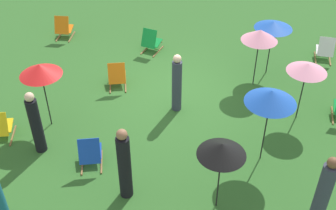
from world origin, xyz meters
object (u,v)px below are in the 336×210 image
Objects in this scene: umbrella_1 at (222,149)px; umbrella_2 at (274,25)px; deckchair_0 at (151,41)px; deckchair_2 at (117,76)px; umbrella_5 at (40,70)px; person_4 at (36,124)px; umbrella_0 at (271,97)px; umbrella_3 at (307,68)px; deckchair_7 at (90,153)px; deckchair_8 at (64,28)px; person_0 at (177,84)px; umbrella_4 at (260,35)px; deckchair_5 at (325,50)px; person_2 at (124,165)px; deckchair_3 at (0,127)px; person_3 at (322,196)px.

umbrella_2 is at bearing -100.97° from umbrella_1.
deckchair_0 and deckchair_2 have the same top height.
person_4 is (-0.14, 0.95, -0.85)m from umbrella_5.
umbrella_2 is (-0.15, -3.80, -0.21)m from umbrella_0.
umbrella_1 is 3.76m from umbrella_3.
deckchair_7 is 0.44× the size of umbrella_0.
umbrella_1 is at bearing 127.80° from deckchair_8.
umbrella_5 reaches higher than person_0.
umbrella_0 is 1.96m from umbrella_3.
umbrella_5 is (5.32, -0.33, -0.14)m from umbrella_0.
umbrella_5 is at bearing -3.60° from umbrella_0.
umbrella_4 is 5.79m from umbrella_5.
umbrella_4 reaches higher than deckchair_5.
deckchair_5 is 0.48× the size of umbrella_4.
person_0 is at bearing 3.15° from umbrella_3.
umbrella_2 is (-3.97, -4.69, 1.21)m from deckchair_7.
person_2 reaches higher than person_0.
person_4 is (-1.49, 5.42, 0.43)m from deckchair_8.
umbrella_1 is 0.96× the size of umbrella_5.
deckchair_7 is (-0.25, 3.15, 0.00)m from deckchair_2.
person_4 is (1.10, 2.87, 0.43)m from deckchair_2.
person_3 is at bearing 153.76° from deckchair_3.
deckchair_8 is 0.50× the size of person_0.
deckchair_2 is at bearing 12.35° from umbrella_4.
umbrella_2 reaches higher than deckchair_0.
deckchair_0 is at bearing -165.01° from person_4.
deckchair_2 is at bearing 20.01° from umbrella_2.
deckchair_2 is at bearing -167.94° from person_4.
person_0 is at bearing 40.77° from deckchair_5.
deckchair_3 is at bearing 74.90° from deckchair_0.
person_4 is at bearing 145.61° from person_3.
person_2 is (-0.73, 6.02, 0.50)m from deckchair_0.
deckchair_3 and deckchair_8 have the same top height.
umbrella_5 is (-1.35, 4.47, 1.28)m from deckchair_8.
umbrella_2 is at bearing 163.93° from person_2.
umbrella_4 is 0.94× the size of person_3.
umbrella_5 is (1.77, 4.08, 1.28)m from deckchair_0.
umbrella_5 is (7.24, 4.52, 1.28)m from deckchair_5.
deckchair_3 is 0.51× the size of umbrella_2.
deckchair_5 is (-6.00, -2.59, 0.00)m from deckchair_2.
umbrella_3 is at bearing 144.32° from person_2.
umbrella_4 is (-6.43, 1.71, 1.22)m from deckchair_8.
deckchair_8 is at bearing 7.26° from deckchair_0.
deckchair_5 is (-5.46, -0.44, 0.00)m from deckchair_0.
deckchair_0 is at bearing -109.50° from deckchair_7.
umbrella_3 is (-0.77, 2.08, -0.04)m from umbrella_2.
deckchair_0 is 1.03× the size of deckchair_5.
deckchair_0 is at bearing -21.63° from umbrella_4.
deckchair_7 is (0.28, 5.31, 0.00)m from deckchair_0.
deckchair_7 is 0.50× the size of umbrella_1.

